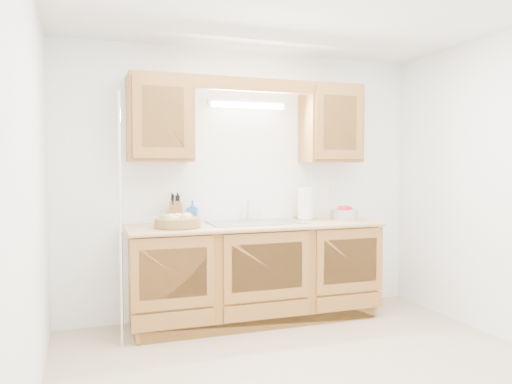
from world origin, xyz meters
name	(u,v)px	position (x,y,z in m)	size (l,w,h in m)	color
room	(314,191)	(0.00, 0.00, 1.25)	(3.52, 3.50, 2.50)	#C7B38F
base_cabinets	(255,273)	(0.00, 1.20, 0.44)	(2.20, 0.60, 0.86)	olive
countertop	(256,225)	(0.00, 1.19, 0.88)	(2.30, 0.63, 0.04)	tan
upper_cabinet_left	(160,119)	(-0.83, 1.33, 1.83)	(0.55, 0.33, 0.75)	olive
upper_cabinet_right	(331,124)	(0.83, 1.33, 1.83)	(0.55, 0.33, 0.75)	olive
valance	(256,85)	(0.00, 1.19, 2.14)	(2.20, 0.05, 0.12)	olive
fluorescent_fixture	(248,104)	(0.00, 1.42, 2.00)	(0.76, 0.08, 0.08)	white
sink	(255,231)	(0.00, 1.21, 0.83)	(0.84, 0.46, 0.36)	#9E9EA3
wire_shelf_pole	(121,220)	(-1.20, 0.94, 1.00)	(0.03, 0.03, 2.00)	silver
outlet_plate	(334,192)	(0.95, 1.49, 1.15)	(0.08, 0.01, 0.12)	white
fruit_basket	(178,221)	(-0.72, 1.11, 0.95)	(0.50, 0.50, 0.12)	olive
knife_block	(176,212)	(-0.69, 1.39, 1.00)	(0.14, 0.18, 0.29)	olive
orange_canister	(302,207)	(0.54, 1.36, 1.02)	(0.10, 0.10, 0.24)	orange
soap_bottle	(193,212)	(-0.54, 1.37, 1.00)	(0.09, 0.10, 0.21)	blue
sponge	(299,217)	(0.54, 1.44, 0.91)	(0.10, 0.07, 0.02)	#CC333F
paper_towel	(305,204)	(0.54, 1.29, 1.05)	(0.18, 0.18, 0.36)	silver
apple_bowl	(344,214)	(0.89, 1.17, 0.96)	(0.33, 0.33, 0.14)	silver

